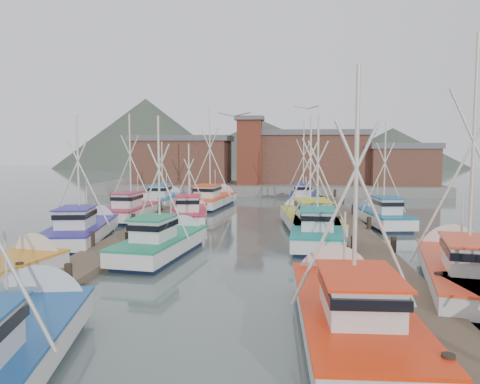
# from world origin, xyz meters

# --- Properties ---
(ground) EXTENTS (260.00, 260.00, 0.00)m
(ground) POSITION_xyz_m (0.00, 0.00, 0.00)
(ground) COLOR #556664
(ground) RESTS_ON ground
(dock_left) EXTENTS (2.30, 46.00, 1.50)m
(dock_left) POSITION_xyz_m (-7.00, 4.04, 0.21)
(dock_left) COLOR brown
(dock_left) RESTS_ON ground
(dock_right) EXTENTS (2.30, 46.00, 1.50)m
(dock_right) POSITION_xyz_m (7.00, 4.04, 0.21)
(dock_right) COLOR brown
(dock_right) RESTS_ON ground
(quay) EXTENTS (44.00, 16.00, 1.20)m
(quay) POSITION_xyz_m (0.00, 37.00, 0.60)
(quay) COLOR gray
(quay) RESTS_ON ground
(shed_left) EXTENTS (12.72, 8.48, 6.20)m
(shed_left) POSITION_xyz_m (-11.00, 35.00, 4.34)
(shed_left) COLOR brown
(shed_left) RESTS_ON quay
(shed_center) EXTENTS (14.84, 9.54, 6.90)m
(shed_center) POSITION_xyz_m (6.00, 37.00, 4.69)
(shed_center) COLOR brown
(shed_center) RESTS_ON quay
(shed_right) EXTENTS (8.48, 6.36, 5.20)m
(shed_right) POSITION_xyz_m (17.00, 34.00, 3.84)
(shed_right) COLOR brown
(shed_right) RESTS_ON quay
(lookout_tower) EXTENTS (3.60, 3.60, 8.50)m
(lookout_tower) POSITION_xyz_m (-2.00, 33.00, 5.55)
(lookout_tower) COLOR maroon
(lookout_tower) RESTS_ON quay
(distant_hills) EXTENTS (175.00, 140.00, 42.00)m
(distant_hills) POSITION_xyz_m (-12.76, 122.59, 0.00)
(distant_hills) COLOR #454F42
(distant_hills) RESTS_ON ground
(boat_1) EXTENTS (3.69, 9.96, 8.97)m
(boat_1) POSITION_xyz_m (4.44, -11.74, 0.68)
(boat_1) COLOR black
(boat_1) RESTS_ON ground
(boat_4) EXTENTS (3.72, 8.71, 8.03)m
(boat_4) POSITION_xyz_m (-3.94, -2.06, 0.68)
(boat_4) COLOR black
(boat_4) RESTS_ON ground
(boat_5) EXTENTS (3.46, 9.44, 8.46)m
(boat_5) POSITION_xyz_m (4.40, 2.21, 0.68)
(boat_5) COLOR black
(boat_5) RESTS_ON ground
(boat_6) EXTENTS (4.26, 9.55, 8.46)m
(boat_6) POSITION_xyz_m (-10.00, 1.37, 0.68)
(boat_6) COLOR black
(boat_6) RESTS_ON ground
(boat_7) EXTENTS (5.01, 10.42, 11.02)m
(boat_7) POSITION_xyz_m (9.87, -6.43, 0.69)
(boat_7) COLOR black
(boat_7) RESTS_ON ground
(boat_8) EXTENTS (3.74, 8.65, 6.73)m
(boat_8) POSITION_xyz_m (-4.84, 8.98, 0.67)
(boat_8) COLOR black
(boat_8) RESTS_ON ground
(boat_9) EXTENTS (4.22, 10.49, 8.92)m
(boat_9) POSITION_xyz_m (4.10, 7.05, 0.68)
(boat_9) COLOR black
(boat_9) RESTS_ON ground
(boat_10) EXTENTS (3.72, 8.71, 9.15)m
(boat_10) POSITION_xyz_m (-9.84, 10.80, 0.68)
(boat_10) COLOR black
(boat_10) RESTS_ON ground
(boat_11) EXTENTS (3.36, 8.04, 8.19)m
(boat_11) POSITION_xyz_m (9.51, 8.84, 0.68)
(boat_11) COLOR black
(boat_11) RESTS_ON ground
(boat_12) EXTENTS (4.27, 10.25, 10.58)m
(boat_12) POSITION_xyz_m (-4.68, 19.30, 0.69)
(boat_12) COLOR black
(boat_12) RESTS_ON ground
(boat_13) EXTENTS (3.55, 8.52, 8.92)m
(boat_13) POSITION_xyz_m (4.33, 21.55, 0.68)
(boat_13) COLOR black
(boat_13) RESTS_ON ground
(boat_14) EXTENTS (2.99, 8.50, 7.06)m
(boat_14) POSITION_xyz_m (-9.49, 19.10, 0.68)
(boat_14) COLOR black
(boat_14) RESTS_ON ground
(gull_near) EXTENTS (1.55, 0.62, 0.24)m
(gull_near) POSITION_xyz_m (0.05, -4.55, 7.23)
(gull_near) COLOR gray
(gull_near) RESTS_ON ground
(gull_far) EXTENTS (1.53, 0.66, 0.24)m
(gull_far) POSITION_xyz_m (3.73, 3.35, 8.21)
(gull_far) COLOR gray
(gull_far) RESTS_ON ground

